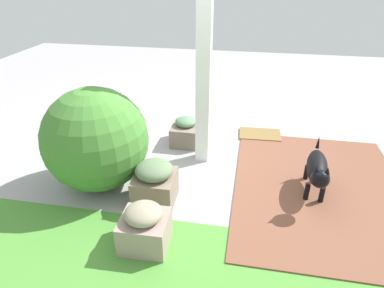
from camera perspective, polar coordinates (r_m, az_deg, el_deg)
ground_plane at (r=4.05m, az=4.57°, el=-4.08°), size 12.00×12.00×0.00m
brick_path at (r=3.92m, az=20.69°, el=-7.15°), size 1.80×2.40×0.02m
porch_pillar at (r=3.77m, az=2.02°, el=13.28°), size 0.16×0.16×2.37m
stone_planter_nearest at (r=4.52m, az=-1.03°, el=2.09°), size 0.36×0.44×0.37m
stone_planter_mid at (r=3.42m, az=-6.29°, el=-6.51°), size 0.41×0.43×0.46m
stone_planter_far at (r=2.97m, az=-8.01°, el=-13.72°), size 0.41×0.39×0.41m
round_shrub at (r=3.63m, az=-15.95°, el=0.74°), size 1.10×1.10×1.10m
terracotta_pot_spiky at (r=5.15m, az=-11.69°, el=5.83°), size 0.26×0.26×0.50m
terracotta_pot_tall at (r=4.65m, az=-11.59°, el=2.82°), size 0.23×0.23×0.57m
dog at (r=3.68m, az=20.41°, el=-4.03°), size 0.27×0.77×0.53m
doormat at (r=4.87m, az=11.40°, el=1.59°), size 0.59×0.39×0.03m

